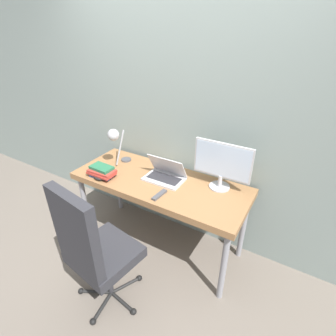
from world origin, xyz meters
name	(u,v)px	position (x,y,z in m)	size (l,w,h in m)	color
ground_plane	(143,264)	(0.00, 0.00, 0.00)	(12.00, 12.00, 0.00)	#70665B
wall_back	(181,113)	(0.00, 0.71, 1.30)	(8.00, 0.05, 2.60)	gray
desk	(160,187)	(0.00, 0.32, 0.70)	(1.62, 0.64, 0.77)	#996B42
laptop	(165,175)	(0.03, 0.38, 0.82)	(0.36, 0.23, 0.22)	silver
monitor	(222,163)	(0.51, 0.50, 1.01)	(0.49, 0.18, 0.42)	#B7B7BC
desk_lamp	(115,138)	(-0.51, 0.35, 1.07)	(0.11, 0.26, 0.39)	#4C4C51
office_chair	(93,248)	(-0.06, -0.48, 0.63)	(0.55, 0.55, 1.14)	black
book_stack	(102,172)	(-0.50, 0.12, 0.82)	(0.26, 0.16, 0.10)	#334C8C
tv_remote	(159,195)	(0.13, 0.12, 0.78)	(0.05, 0.17, 0.02)	#4C4C51
game_controller	(101,177)	(-0.48, 0.08, 0.79)	(0.13, 0.11, 0.04)	black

